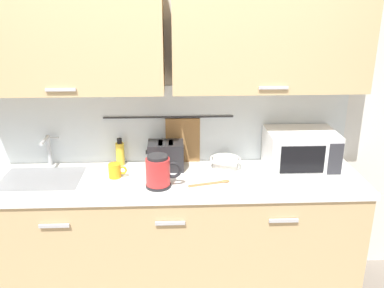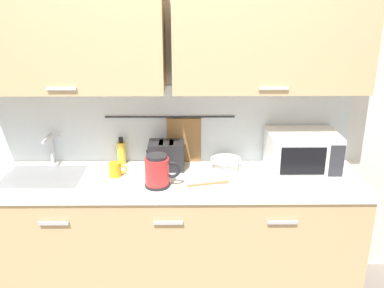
% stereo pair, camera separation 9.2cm
% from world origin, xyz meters
% --- Properties ---
extents(counter_unit, '(2.53, 0.64, 0.90)m').
position_xyz_m(counter_unit, '(-0.01, 0.30, 0.46)').
color(counter_unit, tan).
rests_on(counter_unit, ground).
extents(back_wall_assembly, '(3.70, 0.41, 2.50)m').
position_xyz_m(back_wall_assembly, '(0.00, 0.53, 1.52)').
color(back_wall_assembly, silver).
rests_on(back_wall_assembly, ground).
extents(sink_faucet, '(0.09, 0.17, 0.22)m').
position_xyz_m(sink_faucet, '(-0.84, 0.53, 1.04)').
color(sink_faucet, '#B2B5BA').
rests_on(sink_faucet, counter_unit).
extents(microwave, '(0.46, 0.35, 0.27)m').
position_xyz_m(microwave, '(0.89, 0.41, 1.04)').
color(microwave, white).
rests_on(microwave, counter_unit).
extents(electric_kettle, '(0.23, 0.16, 0.21)m').
position_xyz_m(electric_kettle, '(-0.07, 0.16, 1.00)').
color(electric_kettle, black).
rests_on(electric_kettle, counter_unit).
extents(dish_soap_bottle, '(0.06, 0.06, 0.20)m').
position_xyz_m(dish_soap_bottle, '(-0.35, 0.54, 0.99)').
color(dish_soap_bottle, yellow).
rests_on(dish_soap_bottle, counter_unit).
extents(mug_near_sink, '(0.12, 0.08, 0.09)m').
position_xyz_m(mug_near_sink, '(-0.36, 0.32, 0.95)').
color(mug_near_sink, orange).
rests_on(mug_near_sink, counter_unit).
extents(mixing_bowl, '(0.21, 0.21, 0.08)m').
position_xyz_m(mixing_bowl, '(0.38, 0.44, 0.94)').
color(mixing_bowl, silver).
rests_on(mixing_bowl, counter_unit).
extents(toaster, '(0.26, 0.17, 0.19)m').
position_xyz_m(toaster, '(-0.03, 0.45, 1.00)').
color(toaster, '#232326').
rests_on(toaster, counter_unit).
extents(wooden_spoon, '(0.27, 0.10, 0.01)m').
position_xyz_m(wooden_spoon, '(0.28, 0.19, 0.91)').
color(wooden_spoon, '#9E7042').
rests_on(wooden_spoon, counter_unit).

